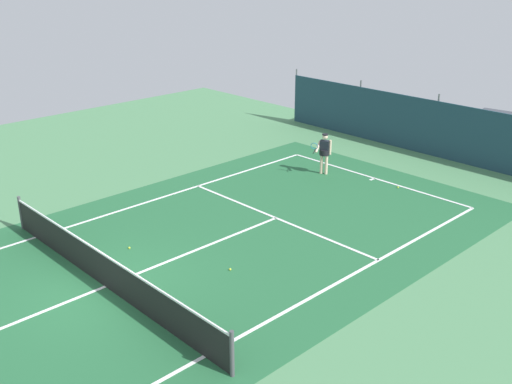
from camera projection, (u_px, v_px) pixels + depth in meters
name	position (u px, v px, depth m)	size (l,w,h in m)	color
ground_plane	(106.00, 287.00, 15.92)	(36.00, 36.00, 0.00)	#4C8456
court_surface	(106.00, 287.00, 15.92)	(11.02, 26.60, 0.01)	#236038
tennis_net	(104.00, 270.00, 15.74)	(10.12, 0.10, 1.10)	black
back_fence	(439.00, 138.00, 26.35)	(16.30, 0.98, 2.70)	#1E3D4C
tennis_player	(324.00, 151.00, 23.74)	(0.57, 0.83, 1.64)	beige
tennis_ball_near_player	(230.00, 269.00, 16.73)	(0.07, 0.07, 0.07)	#CCDB33
tennis_ball_midcourt	(398.00, 187.00, 22.60)	(0.07, 0.07, 0.07)	#CCDB33
tennis_ball_by_sideline	(129.00, 248.00, 17.95)	(0.07, 0.07, 0.07)	#CCDB33
parked_car	(492.00, 133.00, 26.55)	(2.44, 4.40, 1.68)	maroon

